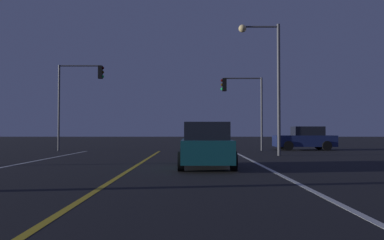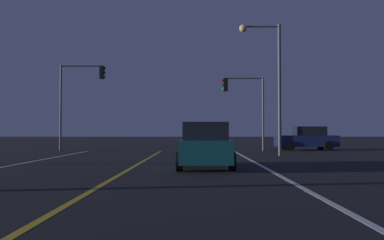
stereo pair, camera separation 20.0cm
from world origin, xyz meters
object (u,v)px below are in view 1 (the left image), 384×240
car_lead_same_lane (207,146)px  traffic_light_near_left (80,88)px  car_crossing_side (306,139)px  street_lamp_right_far (269,71)px  traffic_light_near_right (242,96)px

car_lead_same_lane → traffic_light_near_left: 16.05m
car_crossing_side → street_lamp_right_far: (-3.88, -6.79, 3.93)m
traffic_light_near_left → street_lamp_right_far: bearing=-24.9°
car_lead_same_lane → traffic_light_near_left: (-8.36, 13.22, 3.59)m
car_crossing_side → street_lamp_right_far: 8.75m
car_lead_same_lane → street_lamp_right_far: (3.77, 7.59, 3.93)m
car_crossing_side → car_lead_same_lane: bearing=62.0°
car_crossing_side → street_lamp_right_far: street_lamp_right_far is taller
car_lead_same_lane → street_lamp_right_far: street_lamp_right_far is taller
traffic_light_near_left → traffic_light_near_right: bearing=0.0°
traffic_light_near_right → car_crossing_side: bearing=-166.2°
traffic_light_near_right → street_lamp_right_far: 5.77m
traffic_light_near_right → traffic_light_near_left: size_ratio=0.85×
traffic_light_near_right → street_lamp_right_far: bearing=98.5°
car_crossing_side → car_lead_same_lane: (-7.65, -14.38, 0.00)m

